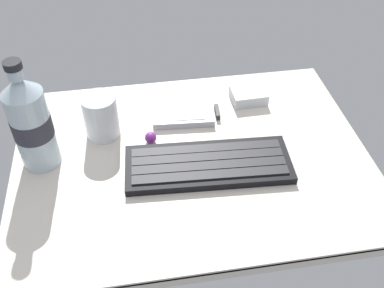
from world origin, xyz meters
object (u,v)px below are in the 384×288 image
(handheld_device, at_px, (186,113))
(trackball_mouse, at_px, (151,138))
(charger_block, at_px, (248,95))
(keyboard, at_px, (208,164))
(water_bottle, at_px, (31,123))
(juice_cup, at_px, (101,118))

(handheld_device, height_order, trackball_mouse, trackball_mouse)
(charger_block, bearing_deg, handheld_device, -166.69)
(keyboard, bearing_deg, trackball_mouse, 138.61)
(trackball_mouse, bearing_deg, handheld_device, 40.26)
(handheld_device, xyz_separation_m, trackball_mouse, (-0.08, -0.06, 0.00))
(handheld_device, distance_m, charger_block, 0.14)
(keyboard, bearing_deg, charger_block, 56.60)
(handheld_device, relative_size, charger_block, 1.89)
(water_bottle, height_order, trackball_mouse, water_bottle)
(juice_cup, bearing_deg, keyboard, -33.72)
(keyboard, xyz_separation_m, handheld_device, (-0.02, 0.15, -0.00))
(charger_block, bearing_deg, keyboard, -123.40)
(handheld_device, distance_m, water_bottle, 0.30)
(juice_cup, xyz_separation_m, water_bottle, (-0.11, -0.06, 0.05))
(handheld_device, bearing_deg, trackball_mouse, -139.74)
(juice_cup, bearing_deg, charger_block, 11.19)
(water_bottle, bearing_deg, trackball_mouse, 5.79)
(charger_block, relative_size, trackball_mouse, 3.18)
(juice_cup, bearing_deg, trackball_mouse, -23.58)
(water_bottle, distance_m, trackball_mouse, 0.21)
(charger_block, xyz_separation_m, trackball_mouse, (-0.21, -0.10, -0.00))
(juice_cup, distance_m, charger_block, 0.31)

